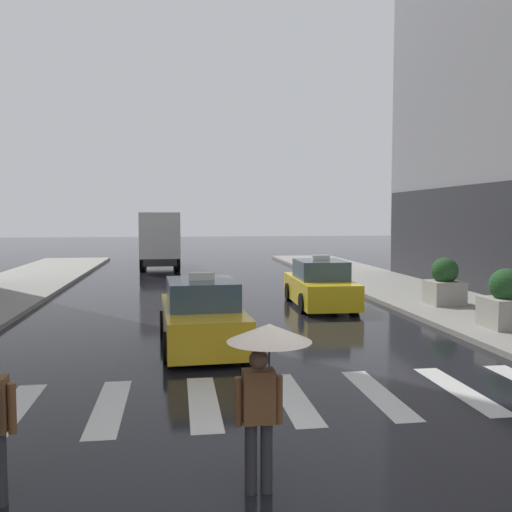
% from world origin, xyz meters
% --- Properties ---
extents(ground_plane, '(160.00, 160.00, 0.00)m').
position_xyz_m(ground_plane, '(0.00, 0.00, 0.00)').
color(ground_plane, black).
extents(crosswalk_markings, '(11.30, 2.80, 0.01)m').
position_xyz_m(crosswalk_markings, '(-0.00, 3.00, 0.00)').
color(crosswalk_markings, silver).
rests_on(crosswalk_markings, ground).
extents(taxi_lead, '(2.10, 4.62, 1.80)m').
position_xyz_m(taxi_lead, '(-0.61, 7.06, 0.72)').
color(taxi_lead, gold).
rests_on(taxi_lead, ground).
extents(taxi_second, '(2.04, 4.59, 1.80)m').
position_xyz_m(taxi_second, '(3.75, 12.39, 0.72)').
color(taxi_second, yellow).
rests_on(taxi_second, ground).
extents(box_truck, '(2.44, 7.60, 3.35)m').
position_xyz_m(box_truck, '(-2.17, 27.06, 1.85)').
color(box_truck, '#2D2D2D').
rests_on(box_truck, ground).
extents(pedestrian_with_umbrella, '(0.96, 0.96, 1.94)m').
position_xyz_m(pedestrian_with_umbrella, '(-0.22, -0.15, 1.52)').
color(pedestrian_with_umbrella, '#333338').
rests_on(pedestrian_with_umbrella, ground).
extents(planter_near_corner, '(1.10, 1.10, 1.60)m').
position_xyz_m(planter_near_corner, '(7.55, 7.38, 0.87)').
color(planter_near_corner, '#A8A399').
rests_on(planter_near_corner, curb_right).
extents(planter_mid_block, '(1.10, 1.10, 1.60)m').
position_xyz_m(planter_mid_block, '(7.81, 11.29, 0.87)').
color(planter_mid_block, '#A8A399').
rests_on(planter_mid_block, curb_right).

